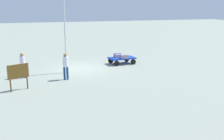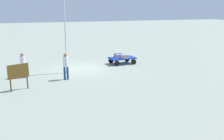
{
  "view_description": "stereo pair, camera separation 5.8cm",
  "coord_description": "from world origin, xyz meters",
  "px_view_note": "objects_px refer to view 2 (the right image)",
  "views": [
    {
      "loc": [
        4.33,
        20.35,
        4.88
      ],
      "look_at": [
        -0.46,
        6.0,
        1.21
      ],
      "focal_mm": 43.04,
      "sensor_mm": 36.0,
      "label": 1
    },
    {
      "loc": [
        4.28,
        20.37,
        4.88
      ],
      "look_at": [
        -0.46,
        6.0,
        1.21
      ],
      "focal_mm": 43.04,
      "sensor_mm": 36.0,
      "label": 2
    }
  ],
  "objects_px": {
    "luggage_cart": "(122,59)",
    "suitcase_tan": "(125,57)",
    "flagpole": "(64,27)",
    "signboard": "(18,73)",
    "worker_lead": "(66,64)",
    "worker_trailing": "(23,63)",
    "suitcase_dark": "(118,55)",
    "suitcase_grey": "(118,56)"
  },
  "relations": [
    {
      "from": "luggage_cart",
      "to": "suitcase_tan",
      "type": "relative_size",
      "value": 3.32
    },
    {
      "from": "worker_lead",
      "to": "flagpole",
      "type": "xyz_separation_m",
      "value": [
        -0.27,
        -1.89,
        2.26
      ]
    },
    {
      "from": "suitcase_dark",
      "to": "flagpole",
      "type": "height_order",
      "value": "flagpole"
    },
    {
      "from": "suitcase_grey",
      "to": "worker_lead",
      "type": "xyz_separation_m",
      "value": [
        4.97,
        3.51,
        0.38
      ]
    },
    {
      "from": "luggage_cart",
      "to": "flagpole",
      "type": "xyz_separation_m",
      "value": [
        5.0,
        1.57,
        2.9
      ]
    },
    {
      "from": "suitcase_dark",
      "to": "worker_trailing",
      "type": "relative_size",
      "value": 0.37
    },
    {
      "from": "luggage_cart",
      "to": "signboard",
      "type": "distance_m",
      "value": 9.62
    },
    {
      "from": "worker_lead",
      "to": "flagpole",
      "type": "bearing_deg",
      "value": -98.11
    },
    {
      "from": "suitcase_tan",
      "to": "signboard",
      "type": "xyz_separation_m",
      "value": [
        8.34,
        4.52,
        0.35
      ]
    },
    {
      "from": "worker_lead",
      "to": "signboard",
      "type": "distance_m",
      "value": 3.31
    },
    {
      "from": "suitcase_dark",
      "to": "worker_trailing",
      "type": "xyz_separation_m",
      "value": [
        7.77,
        2.49,
        0.33
      ]
    },
    {
      "from": "luggage_cart",
      "to": "suitcase_tan",
      "type": "height_order",
      "value": "suitcase_tan"
    },
    {
      "from": "suitcase_tan",
      "to": "worker_lead",
      "type": "relative_size",
      "value": 0.38
    },
    {
      "from": "worker_trailing",
      "to": "suitcase_tan",
      "type": "bearing_deg",
      "value": -168.11
    },
    {
      "from": "suitcase_dark",
      "to": "luggage_cart",
      "type": "bearing_deg",
      "value": 119.77
    },
    {
      "from": "flagpole",
      "to": "signboard",
      "type": "height_order",
      "value": "flagpole"
    },
    {
      "from": "suitcase_tan",
      "to": "worker_trailing",
      "type": "xyz_separation_m",
      "value": [
        8.08,
        1.7,
        0.32
      ]
    },
    {
      "from": "worker_lead",
      "to": "signboard",
      "type": "relative_size",
      "value": 1.15
    },
    {
      "from": "luggage_cart",
      "to": "suitcase_tan",
      "type": "xyz_separation_m",
      "value": [
        -0.1,
        0.41,
        0.27
      ]
    },
    {
      "from": "suitcase_dark",
      "to": "signboard",
      "type": "xyz_separation_m",
      "value": [
        8.02,
        5.31,
        0.36
      ]
    },
    {
      "from": "suitcase_grey",
      "to": "worker_trailing",
      "type": "bearing_deg",
      "value": 15.61
    },
    {
      "from": "signboard",
      "to": "worker_lead",
      "type": "bearing_deg",
      "value": -153.78
    },
    {
      "from": "suitcase_grey",
      "to": "signboard",
      "type": "xyz_separation_m",
      "value": [
        7.94,
        4.97,
        0.35
      ]
    },
    {
      "from": "suitcase_dark",
      "to": "suitcase_grey",
      "type": "bearing_deg",
      "value": 77.13
    },
    {
      "from": "luggage_cart",
      "to": "suitcase_dark",
      "type": "bearing_deg",
      "value": -60.23
    },
    {
      "from": "luggage_cart",
      "to": "suitcase_grey",
      "type": "relative_size",
      "value": 3.9
    },
    {
      "from": "suitcase_tan",
      "to": "flagpole",
      "type": "xyz_separation_m",
      "value": [
        5.09,
        1.17,
        2.64
      ]
    },
    {
      "from": "worker_lead",
      "to": "signboard",
      "type": "height_order",
      "value": "worker_lead"
    },
    {
      "from": "flagpole",
      "to": "signboard",
      "type": "bearing_deg",
      "value": 46.0
    },
    {
      "from": "flagpole",
      "to": "signboard",
      "type": "xyz_separation_m",
      "value": [
        3.24,
        3.36,
        -2.29
      ]
    },
    {
      "from": "suitcase_tan",
      "to": "worker_lead",
      "type": "height_order",
      "value": "worker_lead"
    },
    {
      "from": "worker_lead",
      "to": "flagpole",
      "type": "height_order",
      "value": "flagpole"
    },
    {
      "from": "suitcase_grey",
      "to": "flagpole",
      "type": "xyz_separation_m",
      "value": [
        4.7,
        1.61,
        2.64
      ]
    },
    {
      "from": "suitcase_dark",
      "to": "suitcase_grey",
      "type": "xyz_separation_m",
      "value": [
        0.08,
        0.34,
        0.0
      ]
    },
    {
      "from": "worker_trailing",
      "to": "signboard",
      "type": "distance_m",
      "value": 2.83
    },
    {
      "from": "flagpole",
      "to": "signboard",
      "type": "relative_size",
      "value": 3.75
    },
    {
      "from": "worker_lead",
      "to": "worker_trailing",
      "type": "bearing_deg",
      "value": -26.55
    },
    {
      "from": "luggage_cart",
      "to": "suitcase_dark",
      "type": "height_order",
      "value": "suitcase_dark"
    },
    {
      "from": "luggage_cart",
      "to": "suitcase_dark",
      "type": "xyz_separation_m",
      "value": [
        0.22,
        -0.38,
        0.26
      ]
    },
    {
      "from": "worker_lead",
      "to": "worker_trailing",
      "type": "relative_size",
      "value": 1.03
    },
    {
      "from": "suitcase_dark",
      "to": "flagpole",
      "type": "relative_size",
      "value": 0.11
    },
    {
      "from": "suitcase_tan",
      "to": "worker_trailing",
      "type": "distance_m",
      "value": 8.27
    }
  ]
}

